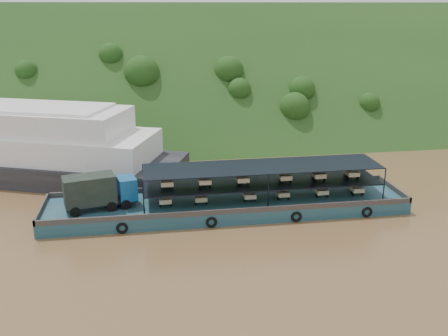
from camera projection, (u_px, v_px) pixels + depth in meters
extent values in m
plane|color=brown|center=(248.00, 206.00, 50.42)|extent=(160.00, 160.00, 0.00)
cube|color=#1D3B15|center=(205.00, 126.00, 84.22)|extent=(140.00, 39.60, 39.60)
cube|color=#153C4A|center=(227.00, 206.00, 48.95)|extent=(35.00, 7.00, 1.20)
cube|color=#592D19|center=(222.00, 186.00, 51.88)|extent=(35.00, 0.20, 0.50)
cube|color=#592D19|center=(233.00, 211.00, 45.49)|extent=(35.00, 0.20, 0.50)
cube|color=#592D19|center=(394.00, 188.00, 51.26)|extent=(0.20, 7.00, 0.50)
cube|color=#592D19|center=(42.00, 208.00, 46.11)|extent=(0.20, 7.00, 0.50)
torus|color=black|center=(122.00, 228.00, 44.15)|extent=(1.06, 0.26, 1.06)
torus|color=black|center=(212.00, 222.00, 45.33)|extent=(1.06, 0.26, 1.06)
torus|color=black|center=(296.00, 217.00, 46.52)|extent=(1.06, 0.26, 1.06)
torus|color=black|center=(367.00, 212.00, 47.56)|extent=(1.06, 0.26, 1.06)
cylinder|color=black|center=(75.00, 212.00, 44.84)|extent=(1.01, 0.55, 0.95)
cylinder|color=black|center=(73.00, 204.00, 46.60)|extent=(1.01, 0.55, 0.95)
cylinder|color=black|center=(111.00, 206.00, 46.02)|extent=(1.01, 0.55, 0.95)
cylinder|color=black|center=(108.00, 199.00, 47.78)|extent=(1.01, 0.55, 0.95)
cylinder|color=black|center=(126.00, 204.00, 46.51)|extent=(1.01, 0.55, 0.95)
cylinder|color=black|center=(121.00, 197.00, 48.26)|extent=(1.01, 0.55, 0.95)
cube|color=black|center=(101.00, 202.00, 46.58)|extent=(6.80, 3.56, 0.19)
cube|color=navy|center=(127.00, 188.00, 47.14)|extent=(2.11, 2.61, 2.10)
cube|color=black|center=(135.00, 183.00, 47.31)|extent=(0.50, 1.87, 0.86)
cube|color=black|center=(89.00, 190.00, 45.80)|extent=(4.99, 3.30, 2.67)
cube|color=black|center=(262.00, 182.00, 48.76)|extent=(23.00, 5.00, 0.12)
cube|color=black|center=(263.00, 166.00, 48.25)|extent=(23.00, 5.00, 0.08)
cylinder|color=black|center=(144.00, 198.00, 44.72)|extent=(0.12, 0.12, 3.30)
cylinder|color=black|center=(143.00, 180.00, 49.41)|extent=(0.12, 0.12, 3.30)
cylinder|color=black|center=(268.00, 191.00, 46.42)|extent=(0.12, 0.12, 3.30)
cylinder|color=black|center=(257.00, 174.00, 51.11)|extent=(0.12, 0.12, 3.30)
cylinder|color=black|center=(384.00, 185.00, 48.12)|extent=(0.12, 0.12, 3.30)
cylinder|color=black|center=(363.00, 169.00, 52.82)|extent=(0.12, 0.12, 3.30)
cylinder|color=black|center=(165.00, 197.00, 48.78)|extent=(0.12, 0.52, 0.52)
cylinder|color=black|center=(160.00, 204.00, 47.01)|extent=(0.14, 0.52, 0.52)
cylinder|color=black|center=(171.00, 204.00, 47.16)|extent=(0.14, 0.52, 0.52)
cube|color=beige|center=(165.00, 199.00, 47.31)|extent=(1.15, 1.50, 0.44)
cube|color=red|center=(165.00, 193.00, 48.33)|extent=(0.55, 0.80, 0.80)
cube|color=red|center=(165.00, 189.00, 47.99)|extent=(0.50, 0.10, 0.10)
cylinder|color=black|center=(199.00, 195.00, 49.28)|extent=(0.12, 0.52, 0.52)
cylinder|color=black|center=(196.00, 202.00, 47.51)|extent=(0.14, 0.52, 0.52)
cylinder|color=black|center=(206.00, 202.00, 47.66)|extent=(0.14, 0.52, 0.52)
cube|color=#C8C28D|center=(201.00, 197.00, 47.81)|extent=(1.15, 1.50, 0.44)
cube|color=#A8120B|center=(199.00, 191.00, 48.83)|extent=(0.55, 0.80, 0.80)
cube|color=#A8120B|center=(199.00, 187.00, 48.49)|extent=(0.50, 0.10, 0.10)
cylinder|color=black|center=(246.00, 193.00, 49.98)|extent=(0.12, 0.52, 0.52)
cylinder|color=black|center=(245.00, 199.00, 48.22)|extent=(0.14, 0.52, 0.52)
cylinder|color=black|center=(255.00, 199.00, 48.36)|extent=(0.14, 0.52, 0.52)
cube|color=beige|center=(249.00, 195.00, 48.51)|extent=(1.15, 1.50, 0.44)
cube|color=red|center=(247.00, 189.00, 49.54)|extent=(0.55, 0.80, 0.80)
cube|color=red|center=(247.00, 185.00, 49.19)|extent=(0.50, 0.10, 0.10)
cylinder|color=black|center=(278.00, 191.00, 50.48)|extent=(0.12, 0.52, 0.52)
cylinder|color=black|center=(278.00, 198.00, 48.71)|extent=(0.14, 0.52, 0.52)
cylinder|color=black|center=(288.00, 197.00, 48.86)|extent=(0.14, 0.52, 0.52)
cube|color=beige|center=(282.00, 193.00, 49.01)|extent=(1.15, 1.50, 0.44)
cube|color=#B7210C|center=(279.00, 187.00, 50.03)|extent=(0.55, 0.80, 0.80)
cube|color=#B7210C|center=(280.00, 183.00, 49.69)|extent=(0.50, 0.10, 0.10)
cylinder|color=black|center=(316.00, 189.00, 51.06)|extent=(0.12, 0.52, 0.52)
cylinder|color=black|center=(317.00, 195.00, 49.30)|extent=(0.14, 0.52, 0.52)
cylinder|color=black|center=(327.00, 195.00, 49.44)|extent=(0.14, 0.52, 0.52)
cube|color=beige|center=(321.00, 191.00, 49.59)|extent=(1.15, 1.50, 0.44)
cube|color=#B70D0C|center=(317.00, 185.00, 50.62)|extent=(0.55, 0.80, 0.80)
cube|color=#B70D0C|center=(318.00, 181.00, 50.27)|extent=(0.50, 0.10, 0.10)
cylinder|color=black|center=(351.00, 187.00, 51.62)|extent=(0.12, 0.52, 0.52)
cylinder|color=black|center=(353.00, 193.00, 49.85)|extent=(0.14, 0.52, 0.52)
cylinder|color=black|center=(362.00, 193.00, 50.00)|extent=(0.14, 0.52, 0.52)
cube|color=beige|center=(356.00, 188.00, 50.15)|extent=(1.15, 1.50, 0.44)
cube|color=red|center=(352.00, 183.00, 51.17)|extent=(0.55, 0.80, 0.80)
cube|color=red|center=(353.00, 179.00, 50.83)|extent=(0.50, 0.10, 0.10)
cylinder|color=black|center=(166.00, 181.00, 48.28)|extent=(0.12, 0.52, 0.52)
cylinder|color=black|center=(162.00, 187.00, 46.51)|extent=(0.14, 0.52, 0.52)
cylinder|color=black|center=(173.00, 187.00, 46.66)|extent=(0.14, 0.52, 0.52)
cube|color=beige|center=(167.00, 182.00, 46.81)|extent=(1.15, 1.50, 0.44)
cube|color=#A80B0B|center=(166.00, 177.00, 47.83)|extent=(0.55, 0.80, 0.80)
cube|color=#A80B0B|center=(166.00, 172.00, 47.49)|extent=(0.50, 0.10, 0.10)
cylinder|color=black|center=(203.00, 179.00, 48.80)|extent=(0.12, 0.52, 0.52)
cylinder|color=black|center=(200.00, 185.00, 47.04)|extent=(0.14, 0.52, 0.52)
cylinder|color=black|center=(210.00, 185.00, 47.19)|extent=(0.14, 0.52, 0.52)
cube|color=beige|center=(205.00, 180.00, 47.33)|extent=(1.15, 1.50, 0.44)
cube|color=navy|center=(203.00, 175.00, 48.36)|extent=(0.55, 0.80, 0.80)
cube|color=navy|center=(203.00, 170.00, 48.02)|extent=(0.50, 0.10, 0.10)
cylinder|color=black|center=(239.00, 177.00, 49.34)|extent=(0.12, 0.52, 0.52)
cylinder|color=black|center=(238.00, 183.00, 47.58)|extent=(0.14, 0.52, 0.52)
cylinder|color=black|center=(248.00, 183.00, 47.73)|extent=(0.14, 0.52, 0.52)
cube|color=beige|center=(242.00, 178.00, 47.88)|extent=(1.15, 1.50, 0.44)
cube|color=red|center=(240.00, 173.00, 48.90)|extent=(0.55, 0.80, 0.80)
cube|color=red|center=(240.00, 169.00, 48.56)|extent=(0.50, 0.10, 0.10)
cylinder|color=black|center=(281.00, 175.00, 49.96)|extent=(0.12, 0.52, 0.52)
cylinder|color=black|center=(280.00, 181.00, 48.20)|extent=(0.14, 0.52, 0.52)
cylinder|color=black|center=(290.00, 180.00, 48.35)|extent=(0.14, 0.52, 0.52)
cube|color=#B8B482|center=(285.00, 176.00, 48.50)|extent=(1.15, 1.50, 0.44)
cube|color=beige|center=(282.00, 171.00, 49.52)|extent=(0.55, 0.80, 0.80)
cube|color=beige|center=(282.00, 167.00, 49.18)|extent=(0.50, 0.10, 0.10)
cylinder|color=black|center=(313.00, 173.00, 50.47)|extent=(0.12, 0.52, 0.52)
cylinder|color=black|center=(315.00, 179.00, 48.71)|extent=(0.14, 0.52, 0.52)
cylinder|color=black|center=(324.00, 179.00, 48.86)|extent=(0.14, 0.52, 0.52)
cube|color=tan|center=(318.00, 174.00, 49.01)|extent=(1.15, 1.50, 0.44)
cube|color=beige|center=(315.00, 169.00, 50.03)|extent=(0.55, 0.80, 0.80)
cube|color=beige|center=(316.00, 165.00, 49.69)|extent=(0.50, 0.10, 0.10)
cylinder|color=black|center=(346.00, 171.00, 50.98)|extent=(0.12, 0.52, 0.52)
cylinder|color=black|center=(348.00, 177.00, 49.22)|extent=(0.14, 0.52, 0.52)
cylinder|color=black|center=(358.00, 177.00, 49.37)|extent=(0.14, 0.52, 0.52)
cube|color=#CABD8F|center=(352.00, 173.00, 49.52)|extent=(1.15, 1.50, 0.44)
cube|color=#C7C28D|center=(347.00, 167.00, 50.54)|extent=(0.55, 0.80, 0.80)
cube|color=#C7C28D|center=(348.00, 163.00, 50.20)|extent=(0.50, 0.10, 0.10)
cube|color=black|center=(10.00, 164.00, 59.80)|extent=(42.76, 24.75, 2.51)
cube|color=silver|center=(7.00, 142.00, 58.95)|extent=(36.54, 21.53, 2.93)
cube|color=silver|center=(4.00, 118.00, 58.07)|extent=(30.31, 18.30, 2.72)
cube|color=silver|center=(2.00, 106.00, 57.60)|extent=(26.03, 15.83, 0.31)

